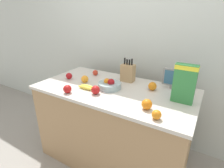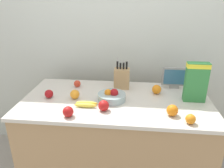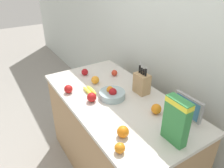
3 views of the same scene
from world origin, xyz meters
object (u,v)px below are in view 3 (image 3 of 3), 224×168
apple_middle (68,89)px  orange_front_left (95,80)px  banana_bunch (90,91)px  apple_front (85,72)px  cereal_box (176,119)px  apple_rear (92,97)px  orange_near_bowl (156,109)px  apple_by_knife_block (114,73)px  fruit_bowl (112,94)px  orange_front_right (123,132)px  knife_block (142,83)px  small_monitor (188,107)px  orange_by_cereal (120,148)px

apple_middle → orange_front_left: orange_front_left is taller
banana_bunch → apple_front: 0.37m
cereal_box → apple_rear: 0.78m
cereal_box → orange_near_bowl: size_ratio=4.01×
apple_front → apple_by_knife_block: apple_front is taller
fruit_bowl → orange_front_right: size_ratio=2.75×
apple_rear → orange_front_left: size_ratio=1.04×
orange_front_right → banana_bunch: bearing=173.5°
apple_by_knife_block → apple_rear: bearing=-54.0°
apple_front → apple_by_knife_block: (0.18, 0.26, -0.00)m
apple_rear → apple_front: bearing=160.7°
fruit_bowl → apple_front: fruit_bowl is taller
knife_block → fruit_bowl: knife_block is taller
cereal_box → fruit_bowl: cereal_box is taller
apple_by_knife_block → orange_near_bowl: size_ratio=0.79×
fruit_bowl → apple_by_knife_block: fruit_bowl is taller
small_monitor → apple_by_knife_block: bearing=-176.0°
small_monitor → apple_middle: (-0.85, -0.62, -0.07)m
apple_rear → orange_by_cereal: bearing=-11.0°
apple_middle → orange_by_cereal: (0.87, -0.00, -0.00)m
knife_block → orange_front_right: (0.40, -0.49, -0.06)m
small_monitor → orange_by_cereal: (0.01, -0.63, -0.07)m
banana_bunch → orange_front_right: size_ratio=2.15×
cereal_box → apple_front: cereal_box is taller
knife_block → cereal_box: 0.66m
cereal_box → orange_front_right: bearing=-128.9°
knife_block → banana_bunch: size_ratio=1.63×
knife_block → small_monitor: 0.50m
apple_middle → cereal_box: bearing=20.4°
cereal_box → orange_by_cereal: cereal_box is taller
apple_rear → orange_near_bowl: 0.56m
fruit_bowl → orange_front_right: 0.51m
apple_rear → cereal_box: bearing=18.6°
fruit_bowl → banana_bunch: 0.23m
small_monitor → apple_front: (-1.11, -0.33, -0.07)m
apple_by_knife_block → orange_front_right: (0.83, -0.46, 0.01)m
fruit_bowl → apple_rear: fruit_bowl is taller
cereal_box → apple_rear: size_ratio=4.00×
orange_by_cereal → apple_by_knife_block: bearing=149.3°
apple_front → apple_middle: (0.26, -0.29, 0.00)m
cereal_box → orange_near_bowl: 0.35m
knife_block → orange_front_left: bearing=-143.6°
small_monitor → apple_rear: size_ratio=3.02×
apple_rear → small_monitor: bearing=39.7°
fruit_bowl → orange_near_bowl: (0.39, 0.18, 0.01)m
orange_by_cereal → orange_near_bowl: (-0.19, 0.48, 0.01)m
orange_front_left → small_monitor: bearing=20.1°
apple_front → orange_by_cereal: bearing=-14.8°
orange_near_bowl → apple_rear: bearing=-140.1°
small_monitor → apple_front: bearing=-163.5°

